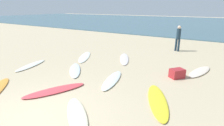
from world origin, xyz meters
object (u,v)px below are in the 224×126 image
(surfboard_0, at_px, (77,115))
(beachgoer_near, at_px, (178,37))
(surfboard_7, at_px, (158,101))
(surfboard_2, at_px, (31,65))
(surfboard_1, at_px, (112,80))
(surfboard_5, at_px, (85,57))
(surfboard_6, at_px, (55,90))
(surfboard_10, at_px, (124,59))
(surfboard_8, at_px, (200,72))
(beach_cooler, at_px, (177,73))
(surfboard_9, at_px, (75,70))

(surfboard_0, xyz_separation_m, beachgoer_near, (0.60, 9.29, 0.93))
(surfboard_7, bearing_deg, surfboard_2, 154.45)
(surfboard_0, distance_m, surfboard_1, 2.64)
(surfboard_0, distance_m, surfboard_5, 6.00)
(surfboard_6, xyz_separation_m, surfboard_10, (0.19, 4.91, -0.01))
(beachgoer_near, bearing_deg, surfboard_6, -87.39)
(beachgoer_near, bearing_deg, surfboard_1, -81.48)
(surfboard_7, bearing_deg, surfboard_8, 51.77)
(beachgoer_near, xyz_separation_m, beach_cooler, (1.10, -4.94, -0.77))
(surfboard_6, height_order, beach_cooler, beach_cooler)
(surfboard_1, height_order, surfboard_6, surfboard_6)
(surfboard_5, distance_m, beachgoer_near, 6.40)
(surfboard_5, xyz_separation_m, surfboard_9, (1.16, -2.04, 0.01))
(surfboard_6, distance_m, surfboard_9, 2.14)
(beachgoer_near, relative_size, beach_cooler, 3.01)
(surfboard_0, distance_m, surfboard_6, 1.84)
(surfboard_2, height_order, beachgoer_near, beachgoer_near)
(surfboard_5, bearing_deg, surfboard_7, 123.08)
(surfboard_9, relative_size, beachgoer_near, 1.19)
(surfboard_6, height_order, surfboard_10, surfboard_6)
(surfboard_1, xyz_separation_m, surfboard_8, (2.94, 2.99, 0.00))
(surfboard_5, distance_m, surfboard_6, 4.48)
(surfboard_2, distance_m, surfboard_9, 2.53)
(beachgoer_near, bearing_deg, surfboard_5, -115.71)
(surfboard_6, distance_m, beachgoer_near, 8.95)
(surfboard_2, xyz_separation_m, beachgoer_near, (5.63, 7.32, 0.94))
(surfboard_10, height_order, beach_cooler, beach_cooler)
(surfboard_9, bearing_deg, surfboard_7, -51.32)
(surfboard_8, bearing_deg, surfboard_1, -120.41)
(beachgoer_near, height_order, beach_cooler, beachgoer_near)
(surfboard_6, xyz_separation_m, beachgoer_near, (2.31, 8.60, 0.93))
(surfboard_2, xyz_separation_m, surfboard_5, (1.28, 2.71, -0.00))
(surfboard_1, height_order, surfboard_8, surfboard_8)
(surfboard_0, xyz_separation_m, surfboard_1, (-0.48, 2.59, 0.00))
(surfboard_2, relative_size, surfboard_10, 0.83)
(surfboard_5, bearing_deg, beachgoer_near, -163.50)
(surfboard_5, bearing_deg, surfboard_8, 158.10)
(surfboard_8, xyz_separation_m, surfboard_9, (-5.05, -2.94, -0.00))
(beachgoer_near, bearing_deg, beach_cooler, -59.78)
(surfboard_1, relative_size, beach_cooler, 3.66)
(surfboard_1, height_order, surfboard_10, surfboard_1)
(surfboard_0, bearing_deg, surfboard_2, -71.39)
(surfboard_0, height_order, surfboard_9, surfboard_9)
(surfboard_10, bearing_deg, beach_cooler, -49.41)
(beach_cooler, bearing_deg, surfboard_2, -160.52)
(surfboard_1, xyz_separation_m, beach_cooler, (2.18, 1.76, 0.16))
(surfboard_0, bearing_deg, beachgoer_near, -143.69)
(surfboard_6, relative_size, surfboard_7, 0.94)
(surfboard_0, relative_size, surfboard_1, 0.94)
(surfboard_0, height_order, surfboard_10, surfboard_0)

